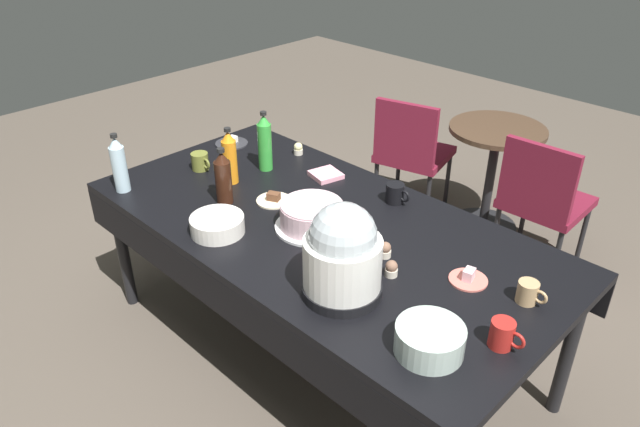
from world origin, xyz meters
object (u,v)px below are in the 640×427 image
Objects in this scene: maroon_chair_left at (411,149)px; coffee_mug_red at (503,334)px; soda_bottle_water at (119,165)px; soda_bottle_lime_soda at (265,143)px; soda_bottle_orange_juice at (230,158)px; round_cafe_table at (493,160)px; cupcake_berry at (391,269)px; cupcake_lemon at (298,149)px; dessert_plate_cream at (274,199)px; cupcake_cocoa at (385,250)px; maroon_chair_right at (542,197)px; glass_salad_bowl at (430,340)px; ceramic_snack_bowl at (217,225)px; coffee_mug_black at (395,193)px; dessert_plate_coral at (468,278)px; soda_bottle_cola at (223,178)px; potluck_table at (320,235)px; dessert_plate_charcoal at (232,142)px; frosted_layer_cake at (311,216)px; slow_cooker at (343,254)px; coffee_mug_tan at (528,292)px; coffee_mug_olive at (200,161)px.

coffee_mug_red is at bearing -45.51° from maroon_chair_left.
soda_bottle_lime_soda is at bearing 63.87° from soda_bottle_water.
round_cafe_table is (0.55, 1.65, -0.39)m from soda_bottle_orange_juice.
cupcake_berry is 0.51m from coffee_mug_red.
dessert_plate_cream is at bearing -56.02° from cupcake_lemon.
round_cafe_table is (-0.42, 1.63, -0.28)m from cupcake_cocoa.
cupcake_berry is at bearing -87.34° from maroon_chair_right.
glass_salad_bowl reaches higher than round_cafe_table.
maroon_chair_right is at bearing 88.74° from cupcake_cocoa.
maroon_chair_right reaches higher than ceramic_snack_bowl.
cupcake_lemon is at bearing 176.02° from coffee_mug_black.
coffee_mug_red is (0.27, -0.23, 0.04)m from dessert_plate_coral.
coffee_mug_black reaches higher than cupcake_berry.
soda_bottle_cola is (0.14, -0.61, 0.10)m from cupcake_lemon.
coffee_mug_red is 0.17× the size of round_cafe_table.
soda_bottle_water is at bearing -172.09° from ceramic_snack_bowl.
potluck_table is at bearing 54.41° from ceramic_snack_bowl.
soda_bottle_orange_juice is 1.79m from maroon_chair_right.
cupcake_lemon is (-1.30, 0.34, 0.02)m from dessert_plate_coral.
cupcake_berry is 1.43m from soda_bottle_water.
dessert_plate_charcoal is 1.37m from cupcake_cocoa.
glass_salad_bowl is 1.00m from coffee_mug_black.
coffee_mug_black is at bearing 74.54° from frosted_layer_cake.
soda_bottle_lime_soda reaches higher than dessert_plate_charcoal.
slow_cooker reaches higher than dessert_plate_cream.
maroon_chair_left reaches higher than ceramic_snack_bowl.
soda_bottle_water is at bearing -125.79° from soda_bottle_orange_juice.
glass_salad_bowl is 3.41× the size of cupcake_lemon.
frosted_layer_cake is 1.97× the size of dessert_plate_cream.
dessert_plate_charcoal is 1.90m from coffee_mug_tan.
soda_bottle_water is (-1.38, -0.37, 0.11)m from cupcake_berry.
soda_bottle_cola is 0.21m from soda_bottle_orange_juice.
dessert_plate_cream is 1.29× the size of coffee_mug_olive.
dessert_plate_cream is 1.60m from maroon_chair_right.
maroon_chair_left is (-1.00, 1.48, -0.29)m from cupcake_berry.
cupcake_lemon is at bearing 165.44° from dessert_plate_coral.
soda_bottle_water is at bearing -164.89° from cupcake_berry.
round_cafe_table is (-0.05, 1.67, -0.31)m from frosted_layer_cake.
coffee_mug_tan is 1.40m from maroon_chair_right.
maroon_chair_left is at bearing 124.04° from cupcake_berry.
frosted_layer_cake is 0.64m from soda_bottle_lime_soda.
dessert_plate_charcoal is at bearing 157.79° from slow_cooker.
soda_bottle_lime_soda is at bearing 45.72° from coffee_mug_olive.
ceramic_snack_bowl is 0.79× the size of soda_bottle_water.
cupcake_lemon is 1.55m from coffee_mug_tan.
soda_bottle_cola is 0.93× the size of soda_bottle_water.
soda_bottle_lime_soda is at bearing 157.45° from frosted_layer_cake.
soda_bottle_orange_juice is (0.00, -0.46, 0.10)m from cupcake_lemon.
cupcake_berry is 0.54× the size of coffee_mug_red.
cupcake_cocoa is 0.23× the size of soda_bottle_water.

